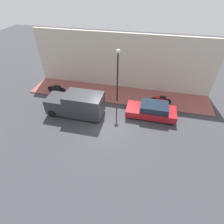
{
  "coord_description": "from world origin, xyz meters",
  "views": [
    {
      "loc": [
        -10.14,
        -2.76,
        9.79
      ],
      "look_at": [
        1.08,
        -0.23,
        0.6
      ],
      "focal_mm": 28.0,
      "sensor_mm": 36.0,
      "label": 1
    }
  ],
  "objects_px": {
    "parked_car": "(152,110)",
    "streetlamp": "(118,68)",
    "delivery_van": "(76,104)",
    "motorcycle_black": "(56,88)",
    "motorcycle_red": "(161,100)"
  },
  "relations": [
    {
      "from": "parked_car",
      "to": "streetlamp",
      "type": "bearing_deg",
      "value": 65.83
    },
    {
      "from": "delivery_van",
      "to": "streetlamp",
      "type": "distance_m",
      "value": 4.7
    },
    {
      "from": "delivery_van",
      "to": "streetlamp",
      "type": "bearing_deg",
      "value": -49.28
    },
    {
      "from": "motorcycle_black",
      "to": "motorcycle_red",
      "type": "height_order",
      "value": "motorcycle_red"
    },
    {
      "from": "parked_car",
      "to": "delivery_van",
      "type": "height_order",
      "value": "delivery_van"
    },
    {
      "from": "parked_car",
      "to": "motorcycle_red",
      "type": "xyz_separation_m",
      "value": [
        1.96,
        -0.78,
        -0.09
      ]
    },
    {
      "from": "motorcycle_black",
      "to": "delivery_van",
      "type": "bearing_deg",
      "value": -129.92
    },
    {
      "from": "motorcycle_black",
      "to": "streetlamp",
      "type": "xyz_separation_m",
      "value": [
        -0.17,
        -6.39,
        2.98
      ]
    },
    {
      "from": "parked_car",
      "to": "streetlamp",
      "type": "distance_m",
      "value": 4.64
    },
    {
      "from": "delivery_van",
      "to": "motorcycle_black",
      "type": "distance_m",
      "value": 4.39
    },
    {
      "from": "parked_car",
      "to": "streetlamp",
      "type": "relative_size",
      "value": 0.84
    },
    {
      "from": "delivery_van",
      "to": "motorcycle_black",
      "type": "bearing_deg",
      "value": 50.08
    },
    {
      "from": "delivery_van",
      "to": "parked_car",
      "type": "bearing_deg",
      "value": -79.91
    },
    {
      "from": "delivery_van",
      "to": "streetlamp",
      "type": "xyz_separation_m",
      "value": [
        2.62,
        -3.05,
        2.44
      ]
    },
    {
      "from": "motorcycle_black",
      "to": "streetlamp",
      "type": "relative_size",
      "value": 0.38
    }
  ]
}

